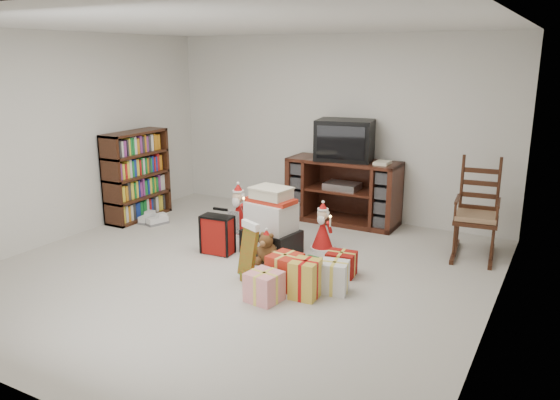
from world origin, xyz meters
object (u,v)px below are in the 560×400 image
object	(u,v)px
rocking_chair	(477,221)
gift_cluster	(308,275)
bookshelf	(137,177)
mrs_claus_figurine	(239,215)
gift_pile	(271,225)
red_suitcase	(217,235)
teddy_bear	(267,250)
tv_stand	(343,191)
crt_television	(345,140)
santa_figurine	(323,232)
sneaker_pair	(152,220)

from	to	relation	value
rocking_chair	gift_cluster	xyz separation A→B (m)	(-1.26, -1.76, -0.26)
bookshelf	mrs_claus_figurine	size ratio (longest dim) A/B	1.81
gift_pile	red_suitcase	distance (m)	0.63
gift_pile	teddy_bear	size ratio (longest dim) A/B	2.21
tv_stand	teddy_bear	size ratio (longest dim) A/B	4.39
teddy_bear	crt_television	distance (m)	2.08
gift_cluster	santa_figurine	bearing A→B (deg)	107.22
santa_figurine	sneaker_pair	bearing A→B (deg)	-176.38
bookshelf	rocking_chair	xyz separation A→B (m)	(4.40, 0.74, -0.19)
mrs_claus_figurine	bookshelf	bearing A→B (deg)	-178.44
red_suitcase	tv_stand	bearing A→B (deg)	62.63
red_suitcase	crt_television	size ratio (longest dim) A/B	0.65
red_suitcase	gift_cluster	xyz separation A→B (m)	(1.33, -0.37, -0.09)
gift_pile	mrs_claus_figurine	xyz separation A→B (m)	(-0.69, 0.37, -0.08)
gift_pile	gift_cluster	distance (m)	1.08
bookshelf	sneaker_pair	distance (m)	0.65
rocking_chair	mrs_claus_figurine	xyz separation A→B (m)	(-2.76, -0.70, -0.14)
mrs_claus_figurine	gift_cluster	bearing A→B (deg)	-35.46
gift_pile	teddy_bear	bearing A→B (deg)	-60.30
sneaker_pair	gift_cluster	size ratio (longest dim) A/B	0.32
mrs_claus_figurine	teddy_bear	bearing A→B (deg)	-39.87
bookshelf	teddy_bear	world-z (taller)	bookshelf
red_suitcase	sneaker_pair	distance (m)	1.56
tv_stand	sneaker_pair	world-z (taller)	tv_stand
gift_pile	sneaker_pair	size ratio (longest dim) A/B	2.06
red_suitcase	sneaker_pair	xyz separation A→B (m)	(-1.46, 0.53, -0.18)
gift_cluster	crt_television	bearing A→B (deg)	104.07
mrs_claus_figurine	santa_figurine	bearing A→B (deg)	-0.39
mrs_claus_figurine	tv_stand	bearing A→B (deg)	50.85
santa_figurine	sneaker_pair	xyz separation A→B (m)	(-2.47, -0.16, -0.17)
gift_pile	santa_figurine	xyz separation A→B (m)	(0.48, 0.36, -0.11)
gift_pile	mrs_claus_figurine	size ratio (longest dim) A/B	1.13
sneaker_pair	red_suitcase	bearing A→B (deg)	-17.04
gift_pile	tv_stand	bearing A→B (deg)	88.89
teddy_bear	mrs_claus_figurine	size ratio (longest dim) A/B	0.51
teddy_bear	mrs_claus_figurine	world-z (taller)	mrs_claus_figurine
tv_stand	santa_figurine	bearing A→B (deg)	-78.76
tv_stand	sneaker_pair	distance (m)	2.62
rocking_chair	gift_cluster	distance (m)	2.18
tv_stand	gift_cluster	distance (m)	2.31
red_suitcase	sneaker_pair	world-z (taller)	red_suitcase
teddy_bear	crt_television	xyz separation A→B (m)	(0.13, 1.83, 0.98)
tv_stand	red_suitcase	world-z (taller)	tv_stand
rocking_chair	crt_television	distance (m)	2.01
gift_cluster	crt_television	world-z (taller)	crt_television
rocking_chair	gift_cluster	world-z (taller)	rocking_chair
rocking_chair	teddy_bear	size ratio (longest dim) A/B	3.39
gift_pile	crt_television	world-z (taller)	crt_television
crt_television	mrs_claus_figurine	bearing A→B (deg)	-139.70
sneaker_pair	crt_television	xyz separation A→B (m)	(2.24, 1.32, 1.08)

